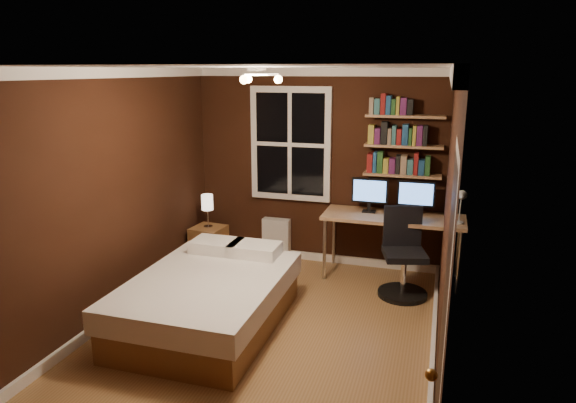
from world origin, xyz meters
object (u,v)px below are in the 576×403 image
(bed, at_px, (209,300))
(desk, at_px, (393,221))
(radiator, at_px, (276,239))
(desk_lamp, at_px, (461,206))
(monitor_right, at_px, (416,198))
(monitor_left, at_px, (370,195))
(nightstand, at_px, (209,245))
(bedside_lamp, at_px, (208,211))
(office_chair, at_px, (403,263))

(bed, bearing_deg, desk, 47.73)
(radiator, relative_size, desk_lamp, 1.26)
(monitor_right, bearing_deg, desk, -161.06)
(bed, bearing_deg, monitor_left, 54.90)
(nightstand, bearing_deg, desk_lamp, 5.72)
(bedside_lamp, xyz_separation_m, radiator, (0.80, 0.42, -0.43))
(desk_lamp, bearing_deg, monitor_right, 151.21)
(desk, distance_m, monitor_right, 0.37)
(radiator, bearing_deg, office_chair, -21.43)
(bed, distance_m, radiator, 1.98)
(monitor_right, distance_m, desk_lamp, 0.57)
(monitor_left, relative_size, desk_lamp, 1.00)
(bed, height_order, desk_lamp, desk_lamp)
(nightstand, bearing_deg, office_chair, -0.10)
(radiator, height_order, monitor_right, monitor_right)
(monitor_right, bearing_deg, bed, -135.01)
(desk, bearing_deg, office_chair, -68.93)
(radiator, bearing_deg, desk_lamp, -10.36)
(nightstand, relative_size, bedside_lamp, 1.13)
(radiator, relative_size, office_chair, 0.55)
(nightstand, distance_m, office_chair, 2.53)
(desk, height_order, office_chair, office_chair)
(bedside_lamp, distance_m, monitor_right, 2.62)
(monitor_right, height_order, desk_lamp, desk_lamp)
(office_chair, bearing_deg, radiator, 143.50)
(bed, xyz_separation_m, nightstand, (-0.75, 1.57, -0.03))
(nightstand, relative_size, radiator, 0.89)
(bed, xyz_separation_m, desk, (1.60, 1.76, 0.45))
(bed, relative_size, radiator, 3.45)
(monitor_left, bearing_deg, bedside_lamp, -172.39)
(bedside_lamp, xyz_separation_m, monitor_right, (2.59, 0.27, 0.29))
(bed, relative_size, office_chair, 1.91)
(bedside_lamp, height_order, desk_lamp, desk_lamp)
(desk_lamp, xyz_separation_m, office_chair, (-0.57, -0.26, -0.63))
(monitor_left, bearing_deg, office_chair, -48.07)
(bed, height_order, office_chair, office_chair)
(bed, distance_m, monitor_left, 2.36)
(radiator, xyz_separation_m, desk, (1.55, -0.23, 0.45))
(bed, height_order, desk, desk)
(desk_lamp, bearing_deg, monitor_left, 165.31)
(nightstand, xyz_separation_m, monitor_right, (2.59, 0.27, 0.75))
(office_chair, bearing_deg, nightstand, 159.07)
(nightstand, xyz_separation_m, office_chair, (2.52, -0.26, 0.13))
(nightstand, height_order, bedside_lamp, bedside_lamp)
(nightstand, height_order, desk, desk)
(nightstand, distance_m, bedside_lamp, 0.46)
(nightstand, bearing_deg, bedside_lamp, 0.00)
(radiator, bearing_deg, bed, -91.49)
(bed, distance_m, monitor_right, 2.70)
(desk, relative_size, monitor_left, 3.79)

